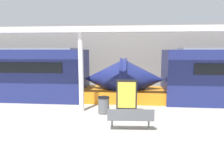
{
  "coord_description": "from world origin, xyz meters",
  "views": [
    {
      "loc": [
        1.36,
        -7.61,
        3.08
      ],
      "look_at": [
        0.31,
        3.09,
        1.4
      ],
      "focal_mm": 35.0,
      "sensor_mm": 36.0,
      "label": 1
    }
  ],
  "objects_px": {
    "train_right": "(8,75)",
    "poster_board": "(127,96)",
    "bench_near": "(131,117)",
    "support_column_near": "(81,73)",
    "trash_bin": "(104,105)"
  },
  "relations": [
    {
      "from": "train_right",
      "to": "bench_near",
      "type": "distance_m",
      "value": 9.5
    },
    {
      "from": "train_right",
      "to": "poster_board",
      "type": "bearing_deg",
      "value": -20.18
    },
    {
      "from": "trash_bin",
      "to": "poster_board",
      "type": "distance_m",
      "value": 1.19
    },
    {
      "from": "bench_near",
      "to": "support_column_near",
      "type": "relative_size",
      "value": 0.46
    },
    {
      "from": "train_right",
      "to": "poster_board",
      "type": "xyz_separation_m",
      "value": [
        7.69,
        -2.83,
        -0.66
      ]
    },
    {
      "from": "bench_near",
      "to": "trash_bin",
      "type": "bearing_deg",
      "value": 118.38
    },
    {
      "from": "poster_board",
      "to": "support_column_near",
      "type": "distance_m",
      "value": 2.55
    },
    {
      "from": "trash_bin",
      "to": "support_column_near",
      "type": "bearing_deg",
      "value": 163.04
    },
    {
      "from": "bench_near",
      "to": "support_column_near",
      "type": "bearing_deg",
      "value": 131.65
    },
    {
      "from": "trash_bin",
      "to": "support_column_near",
      "type": "xyz_separation_m",
      "value": [
        -1.18,
        0.36,
        1.53
      ]
    },
    {
      "from": "train_right",
      "to": "poster_board",
      "type": "distance_m",
      "value": 8.22
    },
    {
      "from": "train_right",
      "to": "trash_bin",
      "type": "xyz_separation_m",
      "value": [
        6.59,
        -2.99,
        -1.08
      ]
    },
    {
      "from": "poster_board",
      "to": "support_column_near",
      "type": "relative_size",
      "value": 0.43
    },
    {
      "from": "train_right",
      "to": "poster_board",
      "type": "height_order",
      "value": "train_right"
    },
    {
      "from": "train_right",
      "to": "bench_near",
      "type": "height_order",
      "value": "train_right"
    }
  ]
}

